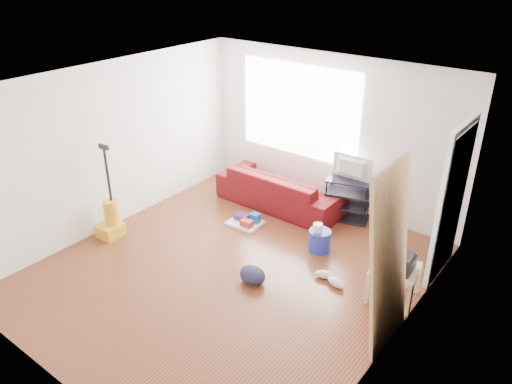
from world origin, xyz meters
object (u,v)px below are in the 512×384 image
Objects in this scene: tv_stand at (348,199)px; cleaning_tray at (246,221)px; side_table at (395,272)px; bucket at (319,250)px; sofa at (280,205)px; vacuum at (111,220)px; backpack at (253,282)px.

tv_stand is 1.63m from cleaning_tray.
side_table is 1.98× the size of bucket.
side_table is (2.50, -1.17, 0.37)m from sofa.
tv_stand reaches higher than sofa.
tv_stand is 0.53× the size of vacuum.
cleaning_tray is 1.40× the size of backpack.
bucket is (0.14, -1.06, -0.35)m from tv_stand.
sofa is 5.64× the size of backpack.
sofa is 2.76m from vacuum.
vacuum reaches higher than bucket.
backpack is at bearing -48.25° from cleaning_tray.
tv_stand is 1.45× the size of cleaning_tray.
bucket is 1.21m from backpack.
tv_stand is 2.43× the size of bucket.
vacuum is at bearing -150.63° from tv_stand.
cleaning_tray is 0.37× the size of vacuum.
backpack is 0.26× the size of vacuum.
tv_stand reaches higher than cleaning_tray.
sofa is 2.79× the size of tv_stand.
backpack is at bearing 115.55° from sofa.
cleaning_tray is 1.50m from backpack.
sofa is 1.49× the size of vacuum.
side_table is 1.38m from bucket.
bucket is at bearing 2.58° from cleaning_tray.
tv_stand is 2.27m from backpack.
side_table is 1.65× the size of backpack.
bucket is at bearing 163.31° from side_table.
bucket reaches higher than backpack.
bucket is at bearing 92.34° from backpack.
cleaning_tray is at bearing 172.82° from side_table.
vacuum reaches higher than cleaning_tray.
tv_stand reaches higher than side_table.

